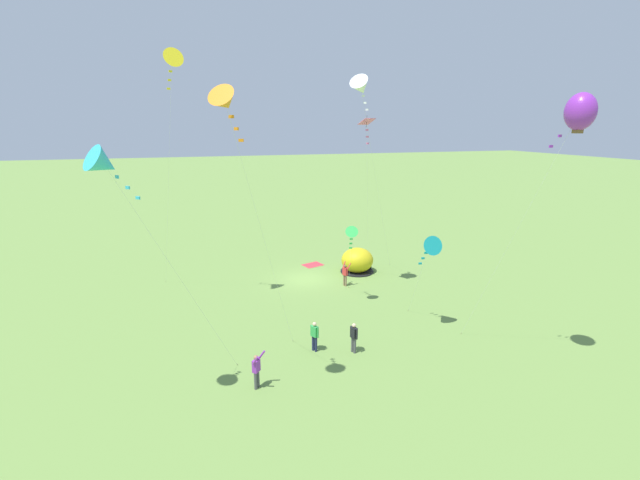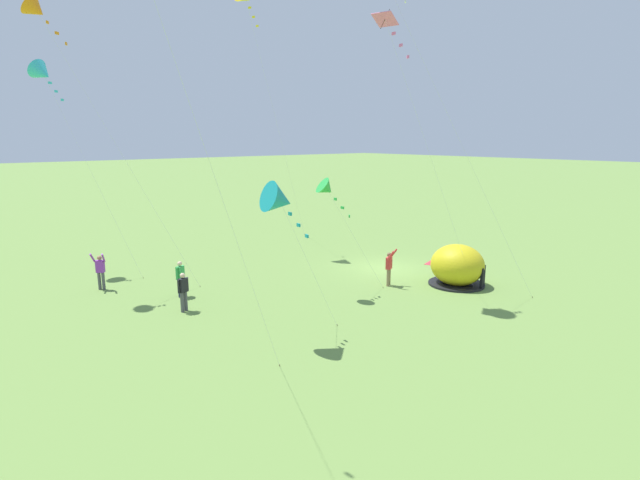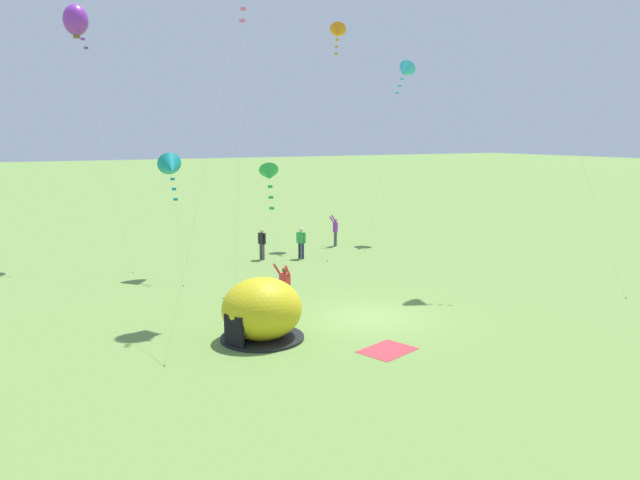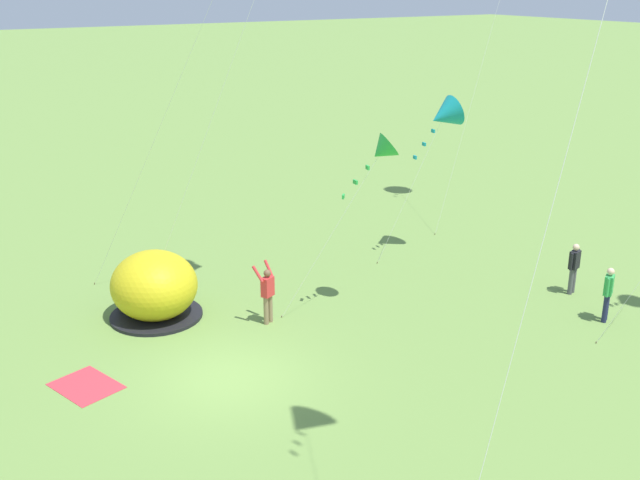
{
  "view_description": "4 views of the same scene",
  "coord_description": "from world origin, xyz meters",
  "views": [
    {
      "loc": [
        8.81,
        31.54,
        12.03
      ],
      "look_at": [
        -0.38,
        2.5,
        3.88
      ],
      "focal_mm": 24.0,
      "sensor_mm": 36.0,
      "label": 1
    },
    {
      "loc": [
        -18.73,
        20.79,
        7.4
      ],
      "look_at": [
        0.35,
        4.59,
        2.22
      ],
      "focal_mm": 28.0,
      "sensor_mm": 36.0,
      "label": 2
    },
    {
      "loc": [
        -12.45,
        -18.94,
        6.81
      ],
      "look_at": [
        -0.43,
        3.25,
        2.5
      ],
      "focal_mm": 35.0,
      "sensor_mm": 36.0,
      "label": 3
    },
    {
      "loc": [
        15.9,
        -6.8,
        9.83
      ],
      "look_at": [
        -1.65,
        3.74,
        2.65
      ],
      "focal_mm": 42.0,
      "sensor_mm": 36.0,
      "label": 4
    }
  ],
  "objects": [
    {
      "name": "kite_teal",
      "position": [
        -4.53,
        10.59,
        5.22
      ],
      "size": [
        1.28,
        3.23,
        5.93
      ],
      "color": "silver",
      "rests_on": "ground"
    },
    {
      "name": "person_with_toddler",
      "position": [
        6.29,
        13.7,
        1.0
      ],
      "size": [
        0.69,
        0.71,
        1.89
      ],
      "color": "#4C4C51",
      "rests_on": "ground"
    },
    {
      "name": "person_strolling",
      "position": [
        2.69,
        11.2,
        0.96
      ],
      "size": [
        0.4,
        0.52,
        1.72
      ],
      "color": "#1E2347",
      "rests_on": "ground"
    },
    {
      "name": "ground_plane",
      "position": [
        0.0,
        0.0,
        0.0
      ],
      "size": [
        300.0,
        300.0,
        0.0
      ],
      "primitive_type": "plane",
      "color": "olive"
    },
    {
      "name": "person_watching_sky",
      "position": [
        -2.46,
        2.39,
        1.0
      ],
      "size": [
        0.63,
        0.72,
        1.89
      ],
      "color": "#8C7251",
      "rests_on": "ground"
    },
    {
      "name": "kite_green",
      "position": [
        -1.56,
        5.78,
        5.07
      ],
      "size": [
        1.59,
        3.5,
        5.59
      ],
      "color": "silver",
      "rests_on": "ground"
    },
    {
      "name": "popup_tent",
      "position": [
        -4.6,
        -0.36,
        1.0
      ],
      "size": [
        2.81,
        2.81,
        2.1
      ],
      "color": "gold",
      "rests_on": "ground"
    },
    {
      "name": "kite_cyan",
      "position": [
        11.57,
        14.16,
        10.69
      ],
      "size": [
        5.5,
        3.59,
        11.4
      ],
      "color": "silver",
      "rests_on": "ground"
    },
    {
      "name": "picnic_blanket",
      "position": [
        -1.53,
        -3.3,
        0.01
      ],
      "size": [
        2.02,
        1.76,
        0.01
      ],
      "primitive_type": "cube",
      "rotation": [
        0.0,
        0.0,
        0.31
      ],
      "color": "#CC333D",
      "rests_on": "ground"
    },
    {
      "name": "kite_purple",
      "position": [
        -7.53,
        16.76,
        12.61
      ],
      "size": [
        1.92,
        5.47,
        13.41
      ],
      "color": "silver",
      "rests_on": "ground"
    },
    {
      "name": "kite_orange",
      "position": [
        7.2,
        15.1,
        12.86
      ],
      "size": [
        4.4,
        6.1,
        13.49
      ],
      "color": "silver",
      "rests_on": "ground"
    },
    {
      "name": "person_center_field",
      "position": [
        0.69,
        11.99,
        0.96
      ],
      "size": [
        0.34,
        0.57,
        1.72
      ],
      "color": "#4C4C51",
      "rests_on": "ground"
    }
  ]
}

